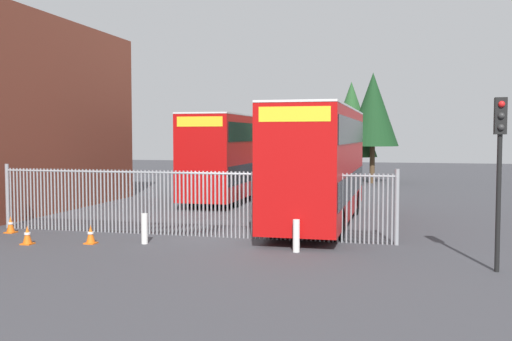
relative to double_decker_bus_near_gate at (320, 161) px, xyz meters
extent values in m
plane|color=#3D3D42|center=(-2.55, 4.20, -2.42)|extent=(100.00, 100.00, 0.00)
cylinder|color=gray|center=(-10.89, -3.80, -1.32)|extent=(0.06, 0.06, 2.20)
cylinder|color=gray|center=(-10.75, -3.80, -1.32)|extent=(0.06, 0.06, 2.20)
cylinder|color=gray|center=(-10.61, -3.80, -1.32)|extent=(0.06, 0.06, 2.20)
cylinder|color=gray|center=(-10.47, -3.80, -1.32)|extent=(0.06, 0.06, 2.20)
cylinder|color=gray|center=(-10.33, -3.80, -1.32)|extent=(0.06, 0.06, 2.20)
cylinder|color=gray|center=(-10.19, -3.80, -1.32)|extent=(0.06, 0.06, 2.20)
cylinder|color=gray|center=(-10.05, -3.80, -1.32)|extent=(0.06, 0.06, 2.20)
cylinder|color=gray|center=(-9.91, -3.80, -1.32)|extent=(0.06, 0.06, 2.20)
cylinder|color=gray|center=(-9.77, -3.80, -1.32)|extent=(0.06, 0.06, 2.20)
cylinder|color=gray|center=(-9.64, -3.80, -1.32)|extent=(0.06, 0.06, 2.20)
cylinder|color=gray|center=(-9.50, -3.80, -1.32)|extent=(0.06, 0.06, 2.20)
cylinder|color=gray|center=(-9.36, -3.80, -1.32)|extent=(0.06, 0.06, 2.20)
cylinder|color=gray|center=(-9.22, -3.80, -1.32)|extent=(0.06, 0.06, 2.20)
cylinder|color=gray|center=(-9.08, -3.80, -1.32)|extent=(0.06, 0.06, 2.20)
cylinder|color=gray|center=(-8.94, -3.80, -1.32)|extent=(0.06, 0.06, 2.20)
cylinder|color=gray|center=(-8.80, -3.80, -1.32)|extent=(0.06, 0.06, 2.20)
cylinder|color=gray|center=(-8.66, -3.80, -1.32)|extent=(0.06, 0.06, 2.20)
cylinder|color=gray|center=(-8.52, -3.80, -1.32)|extent=(0.06, 0.06, 2.20)
cylinder|color=gray|center=(-8.38, -3.80, -1.32)|extent=(0.06, 0.06, 2.20)
cylinder|color=gray|center=(-8.24, -3.80, -1.32)|extent=(0.06, 0.06, 2.20)
cylinder|color=gray|center=(-8.10, -3.80, -1.32)|extent=(0.06, 0.06, 2.20)
cylinder|color=gray|center=(-7.96, -3.80, -1.32)|extent=(0.06, 0.06, 2.20)
cylinder|color=gray|center=(-7.82, -3.80, -1.32)|extent=(0.06, 0.06, 2.20)
cylinder|color=gray|center=(-7.68, -3.80, -1.32)|extent=(0.06, 0.06, 2.20)
cylinder|color=gray|center=(-7.54, -3.80, -1.32)|extent=(0.06, 0.06, 2.20)
cylinder|color=gray|center=(-7.40, -3.80, -1.32)|extent=(0.06, 0.06, 2.20)
cylinder|color=gray|center=(-7.26, -3.80, -1.32)|extent=(0.06, 0.06, 2.20)
cylinder|color=gray|center=(-7.12, -3.80, -1.32)|extent=(0.06, 0.06, 2.20)
cylinder|color=gray|center=(-6.98, -3.80, -1.32)|extent=(0.06, 0.06, 2.20)
cylinder|color=gray|center=(-6.84, -3.80, -1.32)|extent=(0.06, 0.06, 2.20)
cylinder|color=gray|center=(-6.70, -3.80, -1.32)|extent=(0.06, 0.06, 2.20)
cylinder|color=gray|center=(-6.57, -3.80, -1.32)|extent=(0.06, 0.06, 2.20)
cylinder|color=gray|center=(-6.43, -3.80, -1.32)|extent=(0.06, 0.06, 2.20)
cylinder|color=gray|center=(-6.29, -3.80, -1.32)|extent=(0.06, 0.06, 2.20)
cylinder|color=gray|center=(-6.15, -3.80, -1.32)|extent=(0.06, 0.06, 2.20)
cylinder|color=gray|center=(-6.01, -3.80, -1.32)|extent=(0.06, 0.06, 2.20)
cylinder|color=gray|center=(-5.87, -3.80, -1.32)|extent=(0.06, 0.06, 2.20)
cylinder|color=gray|center=(-5.73, -3.80, -1.32)|extent=(0.06, 0.06, 2.20)
cylinder|color=gray|center=(-5.59, -3.80, -1.32)|extent=(0.06, 0.06, 2.20)
cylinder|color=gray|center=(-5.45, -3.80, -1.32)|extent=(0.06, 0.06, 2.20)
cylinder|color=gray|center=(-5.31, -3.80, -1.32)|extent=(0.06, 0.06, 2.20)
cylinder|color=gray|center=(-5.17, -3.80, -1.32)|extent=(0.06, 0.06, 2.20)
cylinder|color=gray|center=(-5.03, -3.80, -1.32)|extent=(0.06, 0.06, 2.20)
cylinder|color=gray|center=(-4.89, -3.80, -1.32)|extent=(0.06, 0.06, 2.20)
cylinder|color=gray|center=(-4.75, -3.80, -1.32)|extent=(0.06, 0.06, 2.20)
cylinder|color=gray|center=(-4.61, -3.80, -1.32)|extent=(0.06, 0.06, 2.20)
cylinder|color=gray|center=(-4.47, -3.80, -1.32)|extent=(0.06, 0.06, 2.20)
cylinder|color=gray|center=(-4.33, -3.80, -1.32)|extent=(0.06, 0.06, 2.20)
cylinder|color=gray|center=(-4.19, -3.80, -1.32)|extent=(0.06, 0.06, 2.20)
cylinder|color=gray|center=(-4.05, -3.80, -1.32)|extent=(0.06, 0.06, 2.20)
cylinder|color=gray|center=(-3.91, -3.80, -1.32)|extent=(0.06, 0.06, 2.20)
cylinder|color=gray|center=(-3.77, -3.80, -1.32)|extent=(0.06, 0.06, 2.20)
cylinder|color=gray|center=(-3.64, -3.80, -1.32)|extent=(0.06, 0.06, 2.20)
cylinder|color=gray|center=(-3.50, -3.80, -1.32)|extent=(0.06, 0.06, 2.20)
cylinder|color=gray|center=(-3.36, -3.80, -1.32)|extent=(0.06, 0.06, 2.20)
cylinder|color=gray|center=(-3.22, -3.80, -1.32)|extent=(0.06, 0.06, 2.20)
cylinder|color=gray|center=(-3.08, -3.80, -1.32)|extent=(0.06, 0.06, 2.20)
cylinder|color=gray|center=(-2.94, -3.80, -1.32)|extent=(0.06, 0.06, 2.20)
cylinder|color=gray|center=(-2.80, -3.80, -1.32)|extent=(0.06, 0.06, 2.20)
cylinder|color=gray|center=(-2.66, -3.80, -1.32)|extent=(0.06, 0.06, 2.20)
cylinder|color=gray|center=(-2.52, -3.80, -1.32)|extent=(0.06, 0.06, 2.20)
cylinder|color=gray|center=(-2.38, -3.80, -1.32)|extent=(0.06, 0.06, 2.20)
cylinder|color=gray|center=(-2.24, -3.80, -1.32)|extent=(0.06, 0.06, 2.20)
cylinder|color=gray|center=(-2.10, -3.80, -1.32)|extent=(0.06, 0.06, 2.20)
cylinder|color=gray|center=(-1.96, -3.80, -1.32)|extent=(0.06, 0.06, 2.20)
cylinder|color=gray|center=(-1.82, -3.80, -1.32)|extent=(0.06, 0.06, 2.20)
cylinder|color=gray|center=(-1.68, -3.80, -1.32)|extent=(0.06, 0.06, 2.20)
cylinder|color=gray|center=(-1.54, -3.80, -1.32)|extent=(0.06, 0.06, 2.20)
cylinder|color=gray|center=(-1.40, -3.80, -1.32)|extent=(0.06, 0.06, 2.20)
cylinder|color=gray|center=(-1.26, -3.80, -1.32)|extent=(0.06, 0.06, 2.20)
cylinder|color=gray|center=(-1.12, -3.80, -1.32)|extent=(0.06, 0.06, 2.20)
cylinder|color=gray|center=(-0.98, -3.80, -1.32)|extent=(0.06, 0.06, 2.20)
cylinder|color=gray|center=(-0.84, -3.80, -1.32)|extent=(0.06, 0.06, 2.20)
cylinder|color=gray|center=(-0.70, -3.80, -1.32)|extent=(0.06, 0.06, 2.20)
cylinder|color=gray|center=(-0.57, -3.80, -1.32)|extent=(0.06, 0.06, 2.20)
cylinder|color=gray|center=(-0.43, -3.80, -1.32)|extent=(0.06, 0.06, 2.20)
cylinder|color=gray|center=(-0.29, -3.80, -1.32)|extent=(0.06, 0.06, 2.20)
cylinder|color=gray|center=(-0.15, -3.80, -1.32)|extent=(0.06, 0.06, 2.20)
cylinder|color=gray|center=(-0.01, -3.80, -1.32)|extent=(0.06, 0.06, 2.20)
cylinder|color=gray|center=(0.13, -3.80, -1.32)|extent=(0.06, 0.06, 2.20)
cylinder|color=gray|center=(0.27, -3.80, -1.32)|extent=(0.06, 0.06, 2.20)
cylinder|color=gray|center=(0.41, -3.80, -1.32)|extent=(0.06, 0.06, 2.20)
cylinder|color=gray|center=(0.55, -3.80, -1.32)|extent=(0.06, 0.06, 2.20)
cylinder|color=gray|center=(0.69, -3.80, -1.32)|extent=(0.06, 0.06, 2.20)
cylinder|color=gray|center=(0.83, -3.80, -1.32)|extent=(0.06, 0.06, 2.20)
cylinder|color=gray|center=(0.97, -3.80, -1.32)|extent=(0.06, 0.06, 2.20)
cylinder|color=gray|center=(1.11, -3.80, -1.32)|extent=(0.06, 0.06, 2.20)
cylinder|color=gray|center=(1.25, -3.80, -1.32)|extent=(0.06, 0.06, 2.20)
cylinder|color=gray|center=(1.39, -3.80, -1.32)|extent=(0.06, 0.06, 2.20)
cylinder|color=gray|center=(1.53, -3.80, -1.32)|extent=(0.06, 0.06, 2.20)
cylinder|color=gray|center=(1.67, -3.80, -1.32)|extent=(0.06, 0.06, 2.20)
cylinder|color=gray|center=(1.81, -3.80, -1.32)|extent=(0.06, 0.06, 2.20)
cylinder|color=gray|center=(1.95, -3.80, -1.32)|extent=(0.06, 0.06, 2.20)
cylinder|color=gray|center=(2.09, -3.80, -1.32)|extent=(0.06, 0.06, 2.20)
cylinder|color=gray|center=(2.23, -3.80, -1.32)|extent=(0.06, 0.06, 2.20)
cylinder|color=gray|center=(2.37, -3.80, -1.32)|extent=(0.06, 0.06, 2.20)
cylinder|color=gray|center=(2.50, -3.80, -1.32)|extent=(0.06, 0.06, 2.20)
cylinder|color=gray|center=(2.64, -3.80, -1.32)|extent=(0.06, 0.06, 2.20)
cylinder|color=gray|center=(2.78, -3.80, -1.32)|extent=(0.06, 0.06, 2.20)
cylinder|color=gray|center=(2.92, -3.80, -1.32)|extent=(0.06, 0.06, 2.20)
cylinder|color=gray|center=(-3.98, -3.80, -0.30)|extent=(13.81, 0.07, 0.07)
cylinder|color=gray|center=(-10.89, -3.80, -1.25)|extent=(0.14, 0.14, 2.35)
cylinder|color=gray|center=(2.92, -3.80, -1.25)|extent=(0.14, 0.14, 2.35)
cube|color=#B70C0C|center=(0.00, 0.01, -0.07)|extent=(2.50, 10.80, 4.00)
cube|color=black|center=(0.00, 0.01, -0.87)|extent=(2.54, 10.37, 0.90)
cube|color=black|center=(0.00, 0.01, 1.13)|extent=(2.54, 10.37, 0.90)
cube|color=yellow|center=(0.00, -5.34, 1.58)|extent=(2.12, 0.12, 0.44)
cube|color=silver|center=(0.00, 0.01, 1.96)|extent=(2.50, 10.80, 0.08)
cylinder|color=black|center=(-1.10, -3.34, -1.90)|extent=(0.30, 1.04, 1.04)
cylinder|color=black|center=(1.10, -3.34, -1.90)|extent=(0.30, 1.04, 1.04)
cylinder|color=black|center=(-1.10, 2.98, -1.90)|extent=(0.30, 1.04, 1.04)
cylinder|color=black|center=(1.10, 2.98, -1.90)|extent=(0.30, 1.04, 1.04)
cube|color=#B70C0C|center=(-5.64, 7.69, -0.07)|extent=(2.50, 10.80, 4.00)
cube|color=black|center=(-5.64, 7.69, -0.87)|extent=(2.54, 10.37, 0.90)
cube|color=black|center=(-5.64, 7.69, 1.13)|extent=(2.54, 10.37, 0.90)
cube|color=yellow|center=(-5.64, 2.34, 1.58)|extent=(2.13, 0.12, 0.44)
cube|color=silver|center=(-5.64, 7.69, 1.96)|extent=(2.50, 10.80, 0.08)
cylinder|color=black|center=(-6.74, 4.34, -1.90)|extent=(0.30, 1.04, 1.04)
cylinder|color=black|center=(-4.54, 4.34, -1.90)|extent=(0.30, 1.04, 1.04)
cylinder|color=black|center=(-6.74, 10.66, -1.90)|extent=(0.30, 1.04, 1.04)
cylinder|color=black|center=(-4.54, 10.66, -1.90)|extent=(0.30, 1.04, 1.04)
cylinder|color=silver|center=(-4.71, -5.50, -1.95)|extent=(0.20, 0.20, 0.95)
cylinder|color=silver|center=(0.12, -5.64, -1.95)|extent=(0.20, 0.20, 0.95)
cube|color=orange|center=(-10.10, -4.72, -2.40)|extent=(0.34, 0.34, 0.04)
cone|color=orange|center=(-10.10, -4.72, -2.11)|extent=(0.28, 0.28, 0.55)
cylinder|color=white|center=(-10.10, -4.72, -2.08)|extent=(0.19, 0.19, 0.07)
cube|color=orange|center=(-8.19, -6.48, -2.40)|extent=(0.34, 0.34, 0.04)
cone|color=orange|center=(-8.19, -6.48, -2.11)|extent=(0.28, 0.28, 0.55)
cylinder|color=white|center=(-8.19, -6.48, -2.08)|extent=(0.19, 0.19, 0.07)
cube|color=orange|center=(-6.34, -5.90, -2.40)|extent=(0.34, 0.34, 0.04)
cone|color=orange|center=(-6.34, -5.90, -2.11)|extent=(0.28, 0.28, 0.55)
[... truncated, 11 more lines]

